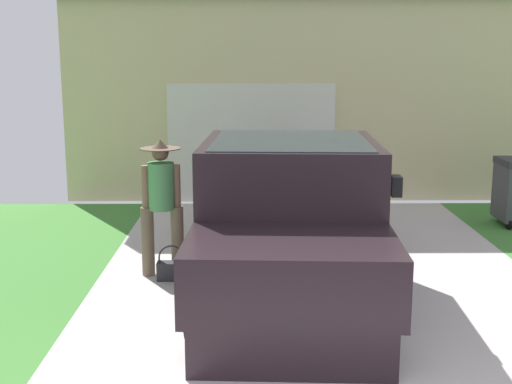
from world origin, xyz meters
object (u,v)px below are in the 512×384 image
handbag (172,269)px  person_with_hat (162,200)px  pickup_truck (289,223)px  house_with_garage (287,76)px

handbag → person_with_hat: bearing=120.7°
pickup_truck → handbag: size_ratio=12.76×
handbag → house_with_garage: house_with_garage is taller
pickup_truck → handbag: bearing=-8.8°
person_with_hat → house_with_garage: bearing=68.0°
house_with_garage → handbag: bearing=-102.9°
pickup_truck → person_with_hat: 1.57m
person_with_hat → handbag: bearing=-67.2°
handbag → house_with_garage: (1.77, 7.73, 2.01)m
person_with_hat → handbag: person_with_hat is taller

